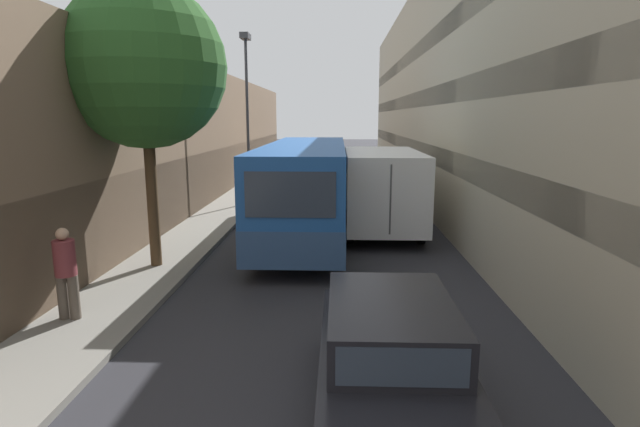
# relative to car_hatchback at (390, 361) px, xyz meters

# --- Properties ---
(ground_plane) EXTENTS (150.00, 150.00, 0.00)m
(ground_plane) POSITION_rel_car_hatchback_xyz_m (-1.06, 9.93, -0.78)
(ground_plane) COLOR #2B2B30
(sidewalk_left) EXTENTS (1.99, 60.00, 0.13)m
(sidewalk_left) POSITION_rel_car_hatchback_xyz_m (-5.37, 9.93, -0.71)
(sidewalk_left) COLOR gray
(sidewalk_left) RESTS_ON ground_plane
(building_left_shopfront) EXTENTS (2.40, 60.00, 6.05)m
(building_left_shopfront) POSITION_rel_car_hatchback_xyz_m (-7.47, 9.93, 1.97)
(building_left_shopfront) COLOR brown
(building_left_shopfront) RESTS_ON ground_plane
(building_right_apartment) EXTENTS (2.40, 60.00, 9.94)m
(building_right_apartment) POSITION_rel_car_hatchback_xyz_m (4.01, 9.93, 4.17)
(building_right_apartment) COLOR #B7AD93
(building_right_apartment) RESTS_ON ground_plane
(car_hatchback) EXTENTS (1.83, 4.37, 1.56)m
(car_hatchback) POSITION_rel_car_hatchback_xyz_m (0.00, 0.00, 0.00)
(car_hatchback) COLOR black
(car_hatchback) RESTS_ON ground_plane
(bus) EXTENTS (2.53, 10.96, 3.02)m
(bus) POSITION_rel_car_hatchback_xyz_m (-1.76, 10.43, 0.83)
(bus) COLOR #1E519E
(bus) RESTS_ON ground_plane
(box_truck) EXTENTS (2.45, 7.83, 2.76)m
(box_truck) POSITION_rel_car_hatchback_xyz_m (0.79, 11.68, 0.73)
(box_truck) COLOR silver
(box_truck) RESTS_ON ground_plane
(panel_van) EXTENTS (1.82, 4.39, 1.84)m
(panel_van) POSITION_rel_car_hatchback_xyz_m (-3.26, 22.72, 0.25)
(panel_van) COLOR silver
(panel_van) RESTS_ON ground_plane
(pedestrian) EXTENTS (0.41, 0.39, 1.75)m
(pedestrian) POSITION_rel_car_hatchback_xyz_m (-5.75, 2.72, 0.30)
(pedestrian) COLOR brown
(pedestrian) RESTS_ON sidewalk_left
(street_lamp) EXTENTS (0.36, 0.80, 7.19)m
(street_lamp) POSITION_rel_car_hatchback_xyz_m (-4.63, 15.72, 4.30)
(street_lamp) COLOR #38383D
(street_lamp) RESTS_ON sidewalk_left
(street_tree_left) EXTENTS (3.95, 3.95, 6.93)m
(street_tree_left) POSITION_rel_car_hatchback_xyz_m (-5.37, 6.23, 4.29)
(street_tree_left) COLOR #4C3823
(street_tree_left) RESTS_ON sidewalk_left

